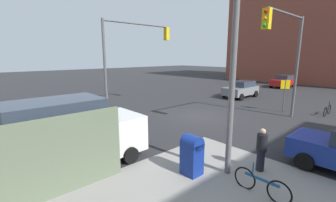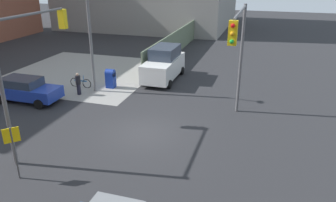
{
  "view_description": "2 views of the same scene",
  "coord_description": "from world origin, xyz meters",
  "px_view_note": "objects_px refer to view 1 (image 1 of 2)",
  "views": [
    {
      "loc": [
        11.66,
        9.8,
        4.07
      ],
      "look_at": [
        1.33,
        -1.6,
        0.97
      ],
      "focal_mm": 24.0,
      "sensor_mm": 36.0,
      "label": 1
    },
    {
      "loc": [
        -14.74,
        -5.91,
        8.26
      ],
      "look_at": [
        1.61,
        -0.89,
        1.37
      ],
      "focal_mm": 35.0,
      "sensor_mm": 36.0,
      "label": 2
    }
  ],
  "objects_px": {
    "traffic_signal_nw_corner": "(287,46)",
    "traffic_signal_se_corner": "(133,48)",
    "mailbox_blue": "(192,154)",
    "street_lamp_corner": "(225,36)",
    "van_white_delivery": "(67,136)",
    "pedestrian_crossing": "(261,149)",
    "hatchback_red": "(283,81)",
    "hatchback_gray": "(241,89)",
    "bicycle_at_crosswalk": "(327,110)",
    "bicycle_leaning_on_fence": "(261,184)"
  },
  "relations": [
    {
      "from": "mailbox_blue",
      "to": "street_lamp_corner",
      "type": "bearing_deg",
      "value": 157.04
    },
    {
      "from": "hatchback_gray",
      "to": "bicycle_leaning_on_fence",
      "type": "distance_m",
      "value": 16.75
    },
    {
      "from": "bicycle_at_crosswalk",
      "to": "street_lamp_corner",
      "type": "bearing_deg",
      "value": -2.72
    },
    {
      "from": "van_white_delivery",
      "to": "bicycle_at_crosswalk",
      "type": "relative_size",
      "value": 3.09
    },
    {
      "from": "mailbox_blue",
      "to": "van_white_delivery",
      "type": "distance_m",
      "value": 4.46
    },
    {
      "from": "traffic_signal_nw_corner",
      "to": "traffic_signal_se_corner",
      "type": "relative_size",
      "value": 1.0
    },
    {
      "from": "traffic_signal_nw_corner",
      "to": "pedestrian_crossing",
      "type": "relative_size",
      "value": 4.09
    },
    {
      "from": "hatchback_gray",
      "to": "pedestrian_crossing",
      "type": "relative_size",
      "value": 2.56
    },
    {
      "from": "van_white_delivery",
      "to": "bicycle_at_crosswalk",
      "type": "height_order",
      "value": "van_white_delivery"
    },
    {
      "from": "traffic_signal_se_corner",
      "to": "mailbox_blue",
      "type": "xyz_separation_m",
      "value": [
        4.01,
        9.5,
        -3.9
      ]
    },
    {
      "from": "street_lamp_corner",
      "to": "bicycle_at_crosswalk",
      "type": "relative_size",
      "value": 4.57
    },
    {
      "from": "hatchback_gray",
      "to": "van_white_delivery",
      "type": "distance_m",
      "value": 18.19
    },
    {
      "from": "traffic_signal_nw_corner",
      "to": "bicycle_at_crosswalk",
      "type": "xyz_separation_m",
      "value": [
        -4.28,
        1.5,
        -4.27
      ]
    },
    {
      "from": "traffic_signal_se_corner",
      "to": "mailbox_blue",
      "type": "height_order",
      "value": "traffic_signal_se_corner"
    },
    {
      "from": "mailbox_blue",
      "to": "hatchback_gray",
      "type": "relative_size",
      "value": 0.35
    },
    {
      "from": "street_lamp_corner",
      "to": "pedestrian_crossing",
      "type": "xyz_separation_m",
      "value": [
        -0.98,
        1.07,
        -3.88
      ]
    },
    {
      "from": "hatchback_red",
      "to": "hatchback_gray",
      "type": "height_order",
      "value": "same"
    },
    {
      "from": "traffic_signal_se_corner",
      "to": "bicycle_at_crosswalk",
      "type": "bearing_deg",
      "value": 130.59
    },
    {
      "from": "mailbox_blue",
      "to": "bicycle_at_crosswalk",
      "type": "distance_m",
      "value": 13.05
    },
    {
      "from": "traffic_signal_se_corner",
      "to": "bicycle_at_crosswalk",
      "type": "distance_m",
      "value": 14.49
    },
    {
      "from": "hatchback_gray",
      "to": "bicycle_at_crosswalk",
      "type": "xyz_separation_m",
      "value": [
        1.78,
        7.7,
        -0.5
      ]
    },
    {
      "from": "bicycle_leaning_on_fence",
      "to": "bicycle_at_crosswalk",
      "type": "relative_size",
      "value": 1.0
    },
    {
      "from": "hatchback_red",
      "to": "van_white_delivery",
      "type": "bearing_deg",
      "value": 7.15
    },
    {
      "from": "street_lamp_corner",
      "to": "pedestrian_crossing",
      "type": "relative_size",
      "value": 5.04
    },
    {
      "from": "hatchback_gray",
      "to": "van_white_delivery",
      "type": "bearing_deg",
      "value": 11.1
    },
    {
      "from": "traffic_signal_se_corner",
      "to": "hatchback_red",
      "type": "height_order",
      "value": "traffic_signal_se_corner"
    },
    {
      "from": "traffic_signal_se_corner",
      "to": "mailbox_blue",
      "type": "distance_m",
      "value": 11.02
    },
    {
      "from": "traffic_signal_nw_corner",
      "to": "hatchback_gray",
      "type": "relative_size",
      "value": 1.6
    },
    {
      "from": "traffic_signal_nw_corner",
      "to": "mailbox_blue",
      "type": "distance_m",
      "value": 9.55
    },
    {
      "from": "traffic_signal_nw_corner",
      "to": "street_lamp_corner",
      "type": "bearing_deg",
      "value": 6.89
    },
    {
      "from": "mailbox_blue",
      "to": "pedestrian_crossing",
      "type": "distance_m",
      "value": 2.5
    },
    {
      "from": "traffic_signal_se_corner",
      "to": "van_white_delivery",
      "type": "relative_size",
      "value": 1.2
    },
    {
      "from": "street_lamp_corner",
      "to": "bicycle_at_crosswalk",
      "type": "bearing_deg",
      "value": 177.28
    },
    {
      "from": "hatchback_gray",
      "to": "mailbox_blue",
      "type": "bearing_deg",
      "value": 24.38
    },
    {
      "from": "hatchback_red",
      "to": "hatchback_gray",
      "type": "relative_size",
      "value": 0.95
    },
    {
      "from": "mailbox_blue",
      "to": "traffic_signal_se_corner",
      "type": "bearing_deg",
      "value": -112.86
    },
    {
      "from": "traffic_signal_nw_corner",
      "to": "pedestrian_crossing",
      "type": "bearing_deg",
      "value": 16.56
    },
    {
      "from": "street_lamp_corner",
      "to": "van_white_delivery",
      "type": "distance_m",
      "value": 6.44
    },
    {
      "from": "hatchback_gray",
      "to": "pedestrian_crossing",
      "type": "bearing_deg",
      "value": 32.68
    },
    {
      "from": "traffic_signal_se_corner",
      "to": "bicycle_at_crosswalk",
      "type": "xyz_separation_m",
      "value": [
        -9.0,
        10.5,
        -4.32
      ]
    },
    {
      "from": "traffic_signal_nw_corner",
      "to": "bicycle_at_crosswalk",
      "type": "relative_size",
      "value": 3.71
    },
    {
      "from": "traffic_signal_se_corner",
      "to": "hatchback_gray",
      "type": "xyz_separation_m",
      "value": [
        -10.78,
        2.8,
        -3.82
      ]
    },
    {
      "from": "traffic_signal_nw_corner",
      "to": "van_white_delivery",
      "type": "relative_size",
      "value": 1.2
    },
    {
      "from": "traffic_signal_se_corner",
      "to": "van_white_delivery",
      "type": "bearing_deg",
      "value": 41.73
    },
    {
      "from": "street_lamp_corner",
      "to": "bicycle_at_crosswalk",
      "type": "xyz_separation_m",
      "value": [
        -11.99,
        0.57,
        -4.35
      ]
    },
    {
      "from": "street_lamp_corner",
      "to": "bicycle_leaning_on_fence",
      "type": "xyz_separation_m",
      "value": [
        0.42,
        1.77,
        -4.35
      ]
    },
    {
      "from": "traffic_signal_se_corner",
      "to": "hatchback_red",
      "type": "xyz_separation_m",
      "value": [
        -21.36,
        2.73,
        -3.82
      ]
    },
    {
      "from": "mailbox_blue",
      "to": "traffic_signal_nw_corner",
      "type": "bearing_deg",
      "value": -176.72
    },
    {
      "from": "hatchback_gray",
      "to": "bicycle_leaning_on_fence",
      "type": "bearing_deg",
      "value": 32.1
    },
    {
      "from": "traffic_signal_se_corner",
      "to": "street_lamp_corner",
      "type": "height_order",
      "value": "street_lamp_corner"
    }
  ]
}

